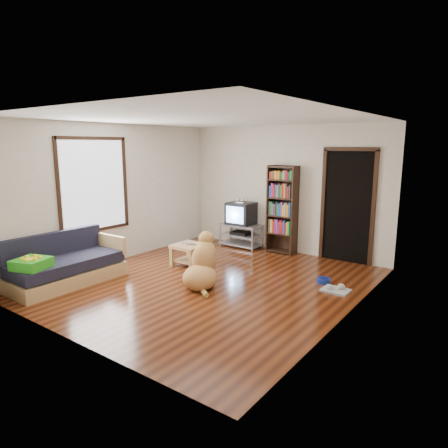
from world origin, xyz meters
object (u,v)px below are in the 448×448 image
Objects in this scene: dog at (202,266)px; tv_stand at (241,234)px; grey_rag at (336,290)px; coffee_table at (190,251)px; crt_tv at (242,213)px; sofa at (67,267)px; green_cushion at (32,264)px; laptop at (188,244)px; dog_bowl at (323,281)px; bookshelf at (282,205)px.

tv_stand is at bearing 109.95° from dog.
coffee_table reaches higher than grey_rag.
crt_tv is 0.32× the size of sofa.
green_cushion is 2.68m from coffee_table.
sofa reaches higher than grey_rag.
laptop is at bearing -89.46° from tv_stand.
crt_tv is (-2.41, 1.21, 0.70)m from dog_bowl.
coffee_table is (0.87, 2.52, -0.21)m from green_cushion.
dog_bowl is (2.40, 0.58, -0.37)m from laptop.
dog is (1.73, 1.85, -0.18)m from green_cushion.
grey_rag is 0.22× the size of bookshelf.
dog is at bearing -38.11° from coffee_table.
bookshelf is 2.60m from dog.
laptop is 0.31× the size of tv_stand.
dog_bowl is 0.12× the size of sofa.
crt_tv is 1.82m from coffee_table.
tv_stand is (-2.41, 1.19, 0.23)m from dog_bowl.
laptop is 0.13m from coffee_table.
bookshelf reaches higher than green_cushion.
tv_stand is at bearing 152.05° from grey_rag.
bookshelf reaches higher than crt_tv.
tv_stand is at bearing -174.37° from bookshelf.
tv_stand reaches higher than coffee_table.
crt_tv is at bearing 75.07° from sofa.
green_cushion is at bearing -127.44° from laptop.
dog_bowl is 4.18m from sofa.
crt_tv reaches higher than coffee_table.
bookshelf is at bearing 88.29° from dog.
dog reaches higher than coffee_table.
laptop is 2.75m from grey_rag.
tv_stand is (0.85, 4.26, -0.22)m from green_cushion.
sofa is at bearing -146.58° from dog.
coffee_table is (-0.00, 0.03, -0.13)m from laptop.
laptop is at bearing -166.47° from dog_bowl.
bookshelf is at bearing 139.00° from grey_rag.
crt_tv is at bearing 72.27° from laptop.
crt_tv is at bearing 90.55° from coffee_table.
laptop is 1.08m from dog.
sofa reaches higher than coffee_table.
green_cushion is 0.47× the size of dog.
bookshelf is (0.95, 0.07, 0.26)m from crt_tv.
dog_bowl is 0.23× the size of dog.
dog is (-1.84, -0.97, 0.30)m from grey_rag.
coffee_table is (0.02, -1.74, 0.01)m from tv_stand.
green_cushion is 0.25× the size of bookshelf.
crt_tv is at bearing 153.34° from dog_bowl.
crt_tv is (-0.02, 1.79, 0.33)m from laptop.
sofa is at bearing -117.32° from bookshelf.
sofa is at bearing -144.23° from dog_bowl.
tv_stand is at bearing 74.98° from sofa.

